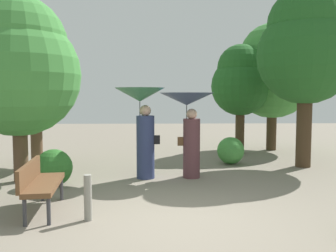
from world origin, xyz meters
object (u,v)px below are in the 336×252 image
object	(u,v)px
person_right	(188,115)
tree_near_left	(35,74)
person_left	(142,114)
park_bench	(39,181)
tree_far_back	(306,46)
tree_mid_right	(241,81)
path_marker_post	(88,198)
tree_near_right	(273,70)
tree_mid_left	(18,65)

from	to	relation	value
person_right	tree_near_left	bearing A→B (deg)	74.38
person_left	person_right	bearing A→B (deg)	-84.95
person_left	park_bench	size ratio (longest dim) A/B	1.36
tree_far_back	tree_mid_right	bearing A→B (deg)	115.83
person_right	tree_far_back	world-z (taller)	tree_far_back
tree_mid_right	path_marker_post	xyz separation A→B (m)	(-3.82, -6.64, -2.06)
tree_near_left	path_marker_post	xyz separation A→B (m)	(2.18, -4.34, -2.13)
tree_near_right	person_right	bearing A→B (deg)	-127.28
park_bench	tree_near_right	size ratio (longest dim) A/B	0.35
tree_near_right	path_marker_post	size ratio (longest dim) A/B	6.25
tree_near_right	tree_mid_left	xyz separation A→B (m)	(-7.08, -4.67, -0.23)
person_right	park_bench	bearing A→B (deg)	137.13
person_right	tree_far_back	xyz separation A→B (m)	(3.22, 1.24, 1.75)
person_right	path_marker_post	world-z (taller)	person_right
park_bench	tree_mid_right	bearing A→B (deg)	-43.78
tree_near_left	person_left	bearing A→B (deg)	-26.07
person_left	path_marker_post	size ratio (longest dim) A/B	2.96
tree_near_right	tree_mid_left	distance (m)	8.48
person_right	tree_mid_left	world-z (taller)	tree_mid_left
park_bench	tree_far_back	bearing A→B (deg)	-64.08
person_left	park_bench	world-z (taller)	person_left
person_left	path_marker_post	bearing A→B (deg)	170.01
park_bench	path_marker_post	xyz separation A→B (m)	(0.87, -0.44, -0.16)
tree_near_left	tree_mid_left	bearing A→B (deg)	-83.39
person_right	tree_near_right	xyz separation A→B (m)	(3.32, 4.35, 1.34)
person_left	tree_mid_right	size ratio (longest dim) A/B	0.58
person_right	park_bench	distance (m)	3.78
person_left	tree_far_back	distance (m)	4.80
park_bench	tree_mid_right	world-z (taller)	tree_mid_right
person_left	tree_mid_left	xyz separation A→B (m)	(-2.69, -0.29, 1.10)
person_left	tree_near_right	world-z (taller)	tree_near_right
tree_mid_right	path_marker_post	world-z (taller)	tree_mid_right
person_left	tree_near_left	world-z (taller)	tree_near_left
person_left	park_bench	bearing A→B (deg)	151.20
tree_near_left	tree_far_back	size ratio (longest dim) A/B	0.80
tree_near_right	path_marker_post	world-z (taller)	tree_near_right
person_right	tree_far_back	bearing A→B (deg)	-65.26
path_marker_post	tree_far_back	bearing A→B (deg)	39.95
person_right	tree_mid_left	size ratio (longest dim) A/B	0.49
tree_mid_left	path_marker_post	world-z (taller)	tree_mid_left
tree_mid_right	path_marker_post	distance (m)	7.93
person_right	tree_far_back	size ratio (longest dim) A/B	0.41
park_bench	tree_near_left	distance (m)	4.56
person_left	tree_far_back	size ratio (longest dim) A/B	0.44
person_right	tree_near_left	world-z (taller)	tree_near_left
tree_far_back	park_bench	bearing A→B (deg)	-147.45
park_bench	path_marker_post	distance (m)	0.99
person_left	path_marker_post	world-z (taller)	person_left
person_right	path_marker_post	distance (m)	3.63
person_right	tree_mid_left	bearing A→B (deg)	98.45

